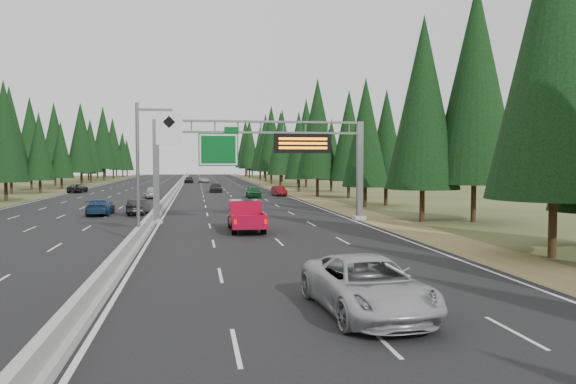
# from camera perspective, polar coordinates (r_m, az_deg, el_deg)

# --- Properties ---
(road) EXTENTS (32.00, 260.00, 0.08)m
(road) POSITION_cam_1_polar(r_m,az_deg,el_deg) (88.38, -11.45, -0.03)
(road) COLOR black
(road) RESTS_ON ground
(shoulder_right) EXTENTS (3.60, 260.00, 0.06)m
(shoulder_right) POSITION_cam_1_polar(r_m,az_deg,el_deg) (89.50, 0.01, 0.06)
(shoulder_right) COLOR olive
(shoulder_right) RESTS_ON ground
(shoulder_left) EXTENTS (3.60, 260.00, 0.06)m
(shoulder_left) POSITION_cam_1_polar(r_m,az_deg,el_deg) (90.81, -22.75, -0.13)
(shoulder_left) COLOR #3C4721
(shoulder_left) RESTS_ON ground
(median_barrier) EXTENTS (0.70, 260.00, 0.85)m
(median_barrier) POSITION_cam_1_polar(r_m,az_deg,el_deg) (88.37, -11.45, 0.21)
(median_barrier) COLOR gray
(median_barrier) RESTS_ON road
(sign_gantry) EXTENTS (16.75, 0.98, 7.80)m
(sign_gantry) POSITION_cam_1_polar(r_m,az_deg,el_deg) (43.45, -1.91, 3.83)
(sign_gantry) COLOR slate
(sign_gantry) RESTS_ON road
(hov_sign_pole) EXTENTS (2.80, 0.50, 8.00)m
(hov_sign_pole) POSITION_cam_1_polar(r_m,az_deg,el_deg) (33.28, -14.04, 3.05)
(hov_sign_pole) COLOR slate
(hov_sign_pole) RESTS_ON road
(tree_row_right) EXTENTS (12.15, 239.11, 18.77)m
(tree_row_right) POSITION_cam_1_polar(r_m,az_deg,el_deg) (77.27, 4.65, 6.56)
(tree_row_right) COLOR black
(tree_row_right) RESTS_ON ground
(silver_minivan) EXTENTS (3.20, 6.28, 1.70)m
(silver_minivan) POSITION_cam_1_polar(r_m,az_deg,el_deg) (17.39, 8.05, -9.39)
(silver_minivan) COLOR #ACABB0
(silver_minivan) RESTS_ON road
(red_pickup) EXTENTS (2.20, 6.16, 2.01)m
(red_pickup) POSITION_cam_1_polar(r_m,az_deg,el_deg) (38.06, -4.34, -2.21)
(red_pickup) COLOR black
(red_pickup) RESTS_ON road
(car_ahead_green) EXTENTS (1.83, 4.45, 1.51)m
(car_ahead_green) POSITION_cam_1_polar(r_m,az_deg,el_deg) (72.94, -3.54, 0.01)
(car_ahead_green) COLOR #125122
(car_ahead_green) RESTS_ON road
(car_ahead_dkred) EXTENTS (1.76, 4.23, 1.36)m
(car_ahead_dkred) POSITION_cam_1_polar(r_m,az_deg,el_deg) (76.77, -0.93, 0.12)
(car_ahead_dkred) COLOR #610D11
(car_ahead_dkred) RESTS_ON road
(car_ahead_dkgrey) EXTENTS (1.95, 4.71, 1.36)m
(car_ahead_dkgrey) POSITION_cam_1_polar(r_m,az_deg,el_deg) (87.18, -7.34, 0.44)
(car_ahead_dkgrey) COLOR black
(car_ahead_dkgrey) RESTS_ON road
(car_ahead_white) EXTENTS (2.62, 4.88, 1.30)m
(car_ahead_white) POSITION_cam_1_polar(r_m,az_deg,el_deg) (128.80, -8.51, 1.25)
(car_ahead_white) COLOR silver
(car_ahead_white) RESTS_ON road
(car_ahead_far) EXTENTS (2.16, 4.51, 1.49)m
(car_ahead_far) POSITION_cam_1_polar(r_m,az_deg,el_deg) (126.62, -10.04, 1.24)
(car_ahead_far) COLOR black
(car_ahead_far) RESTS_ON road
(car_onc_near) EXTENTS (1.69, 4.16, 1.34)m
(car_onc_near) POSITION_cam_1_polar(r_m,az_deg,el_deg) (51.17, -14.96, -1.45)
(car_onc_near) COLOR black
(car_onc_near) RESTS_ON road
(car_onc_blue) EXTENTS (2.07, 4.94, 1.42)m
(car_onc_blue) POSITION_cam_1_polar(r_m,az_deg,el_deg) (51.52, -18.53, -1.44)
(car_onc_blue) COLOR navy
(car_onc_blue) RESTS_ON road
(car_onc_white) EXTENTS (2.28, 4.69, 1.54)m
(car_onc_white) POSITION_cam_1_polar(r_m,az_deg,el_deg) (73.71, -13.65, -0.02)
(car_onc_white) COLOR #B2B2B2
(car_onc_white) RESTS_ON road
(car_onc_far) EXTENTS (2.50, 4.80, 1.29)m
(car_onc_far) POSITION_cam_1_polar(r_m,az_deg,el_deg) (91.10, -20.58, 0.36)
(car_onc_far) COLOR black
(car_onc_far) RESTS_ON road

